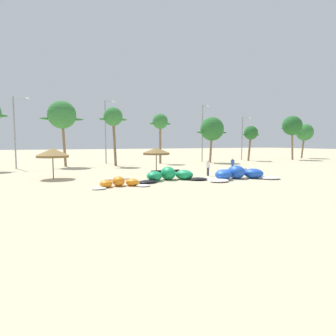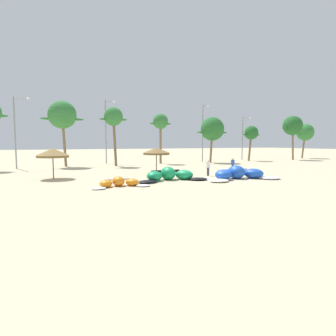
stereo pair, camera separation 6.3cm
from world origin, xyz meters
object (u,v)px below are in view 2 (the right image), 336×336
Objects in this scene: kite_far_left at (119,183)px; lamppost_west at (16,129)px; kite_left at (169,175)px; palm_right at (293,126)px; lamppost_east_center at (203,131)px; beach_umbrella_middle at (156,151)px; palm_center_right at (212,129)px; lamppost_west_center at (107,129)px; beach_umbrella_near_van at (53,153)px; kite_left_of_center at (239,174)px; palm_left_of_gap at (113,118)px; palm_left at (62,115)px; person_by_umbrellas at (233,165)px; palm_center_left at (160,123)px; palm_right_of_gap at (251,133)px; lamppost_east at (243,136)px; person_near_kites at (208,168)px; palm_rightmost at (305,132)px.

kite_far_left is 22.67m from lamppost_west.
kite_left is 23.46m from lamppost_west.
lamppost_east_center is at bearing 173.88° from palm_right.
palm_center_right reaches higher than beach_umbrella_middle.
lamppost_west_center is 1.02× the size of lamppost_east_center.
beach_umbrella_near_van is 0.40× the size of palm_center_right.
palm_right is 0.85× the size of lamppost_west_center.
kite_left_of_center is (6.27, -1.84, 0.02)m from kite_left.
palm_left_of_gap reaches higher than beach_umbrella_middle.
kite_left is at bearing -68.92° from palm_left.
palm_left is (-17.34, 16.12, 6.42)m from person_by_umbrellas.
palm_center_left reaches higher than kite_left_of_center.
palm_center_left is (-2.40, 16.13, 5.81)m from person_by_umbrellas.
beach_umbrella_near_van is 37.88m from palm_right_of_gap.
lamppost_west_center reaches higher than palm_left_of_gap.
kite_far_left is 8.86m from beach_umbrella_near_van.
palm_center_right is 0.91× the size of lamppost_east.
kite_left_of_center is 1.00× the size of palm_center_right.
lamppost_east is (16.16, 18.61, 3.96)m from person_by_umbrellas.
palm_center_left is 20.76m from lamppost_west.
lamppost_east_center is (-0.13, 2.80, -0.14)m from palm_center_right.
lamppost_west_center is (-5.77, 21.80, 4.82)m from person_near_kites.
palm_left_of_gap is at bearing -178.28° from palm_right.
palm_rightmost is 55.87m from lamppost_west.
lamppost_west is at bearing 137.29° from person_near_kites.
lamppost_west is (-18.46, 17.04, 4.39)m from person_near_kites.
kite_left is at bearing -100.19° from beach_umbrella_middle.
lamppost_west_center reaches higher than palm_right_of_gap.
kite_left_of_center is at bearing -146.41° from palm_rightmost.
palm_left_of_gap is 1.10× the size of palm_center_right.
lamppost_east_center is at bearing 171.78° from palm_right_of_gap.
palm_left reaches higher than palm_left_of_gap.
palm_center_left reaches higher than palm_rightmost.
kite_left is at bearing -131.50° from palm_center_right.
lamppost_east is at bearing 159.57° from palm_right.
palm_right_of_gap is 0.65× the size of lamppost_east_center.
lamppost_west is (-20.68, -1.19, -1.42)m from palm_center_left.
kite_left is at bearing -158.96° from person_by_umbrellas.
lamppost_west reaches higher than palm_center_left.
lamppost_west_center reaches higher than beach_umbrella_near_van.
kite_left is at bearing -151.73° from palm_right.
kite_far_left is 10.77m from person_near_kites.
palm_left is 1.10× the size of lamppost_east.
palm_right reaches higher than palm_rightmost.
person_by_umbrellas is at bearing -149.19° from palm_right.
palm_center_right is (9.78, 19.98, 5.18)m from kite_left_of_center.
lamppost_west is at bearing -178.68° from palm_right_of_gap.
palm_left_of_gap is (-1.92, 11.90, 4.50)m from beach_umbrella_middle.
lamppost_west_center is 26.59m from lamppost_east.
palm_left is at bearing 111.08° from kite_left.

